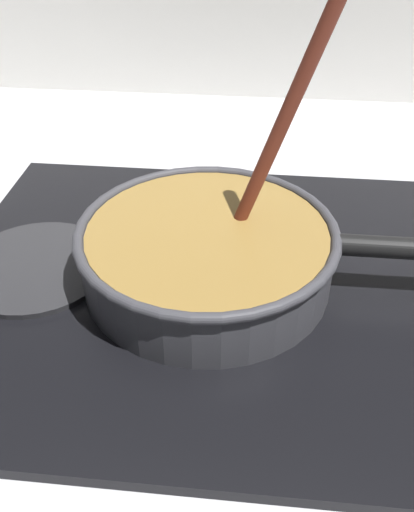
# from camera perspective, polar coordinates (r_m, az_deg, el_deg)

# --- Properties ---
(ground) EXTENTS (2.40, 1.60, 0.04)m
(ground) POSITION_cam_1_polar(r_m,az_deg,el_deg) (0.50, -14.74, -20.43)
(ground) COLOR #B7B7BC
(hob_plate) EXTENTS (0.56, 0.48, 0.01)m
(hob_plate) POSITION_cam_1_polar(r_m,az_deg,el_deg) (0.60, -0.00, -2.79)
(hob_plate) COLOR black
(hob_plate) RESTS_ON ground
(burner_ring) EXTENTS (0.20, 0.20, 0.01)m
(burner_ring) POSITION_cam_1_polar(r_m,az_deg,el_deg) (0.60, 0.00, -2.04)
(burner_ring) COLOR #592D0C
(burner_ring) RESTS_ON hob_plate
(spare_burner) EXTENTS (0.17, 0.17, 0.01)m
(spare_burner) POSITION_cam_1_polar(r_m,az_deg,el_deg) (0.64, -16.88, -0.96)
(spare_burner) COLOR #262628
(spare_burner) RESTS_ON hob_plate
(cooking_pan) EXTENTS (0.43, 0.27, 0.29)m
(cooking_pan) POSITION_cam_1_polar(r_m,az_deg,el_deg) (0.58, 0.26, 0.45)
(cooking_pan) COLOR #38383D
(cooking_pan) RESTS_ON hob_plate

